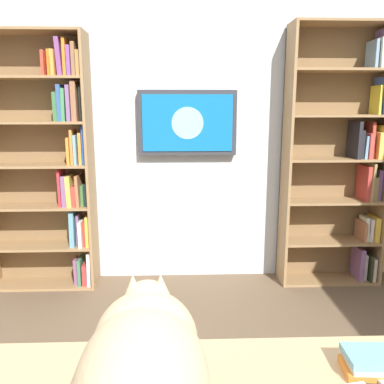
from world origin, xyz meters
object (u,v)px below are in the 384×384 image
(desk_book_stack, at_px, (381,363))
(bookshelf_left, at_px, (345,160))
(wall_mounted_tv, at_px, (187,123))
(cat, at_px, (143,371))
(bookshelf_right, at_px, (51,162))

(desk_book_stack, bearing_deg, bookshelf_left, -109.95)
(wall_mounted_tv, xyz_separation_m, cat, (0.16, 2.59, -0.44))
(bookshelf_right, distance_m, wall_mounted_tv, 1.15)
(bookshelf_right, bearing_deg, desk_book_stack, 124.48)
(bookshelf_left, xyz_separation_m, cat, (1.47, 2.50, -0.14))
(bookshelf_right, distance_m, desk_book_stack, 2.81)
(bookshelf_right, bearing_deg, wall_mounted_tv, -175.69)
(wall_mounted_tv, height_order, cat, wall_mounted_tv)
(bookshelf_left, bearing_deg, bookshelf_right, 0.05)
(bookshelf_right, xyz_separation_m, cat, (-0.95, 2.50, -0.14))
(bookshelf_left, height_order, cat, bookshelf_left)
(cat, bearing_deg, wall_mounted_tv, -93.56)
(wall_mounted_tv, distance_m, desk_book_stack, 2.50)
(cat, bearing_deg, bookshelf_right, -69.26)
(wall_mounted_tv, relative_size, desk_book_stack, 3.71)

